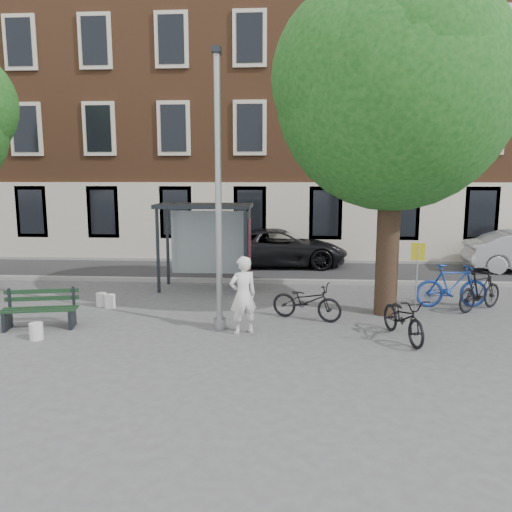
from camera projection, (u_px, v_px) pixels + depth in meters
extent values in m
plane|color=#4C4C4F|center=(220.00, 328.00, 11.40)|extent=(90.00, 90.00, 0.00)
cube|color=#28282B|center=(246.00, 271.00, 18.30)|extent=(40.00, 4.00, 0.01)
cube|color=gray|center=(241.00, 281.00, 16.32)|extent=(40.00, 0.25, 0.12)
cube|color=gray|center=(250.00, 260.00, 20.26)|extent=(40.00, 0.25, 0.12)
cube|color=brown|center=(257.00, 99.00, 23.10)|extent=(30.00, 8.00, 14.00)
cylinder|color=#9EA0A3|center=(218.00, 197.00, 10.93)|extent=(0.14, 0.14, 6.00)
cylinder|color=#9EA0A3|center=(220.00, 323.00, 11.38)|extent=(0.28, 0.28, 0.24)
cube|color=#1E2328|center=(217.00, 50.00, 10.44)|extent=(0.18, 0.35, 0.12)
cylinder|color=black|center=(388.00, 247.00, 12.35)|extent=(0.56, 0.56, 3.40)
sphere|color=#154514|center=(394.00, 92.00, 11.77)|extent=(5.60, 5.60, 5.60)
sphere|color=#154514|center=(429.00, 73.00, 12.02)|extent=(3.92, 3.92, 3.92)
sphere|color=#154514|center=(362.00, 77.00, 11.47)|extent=(4.20, 4.20, 4.20)
sphere|color=#154514|center=(413.00, 56.00, 10.77)|extent=(3.64, 3.64, 3.64)
cube|color=#1E2328|center=(158.00, 251.00, 14.70)|extent=(0.08, 0.08, 2.50)
cube|color=#1E2328|center=(246.00, 252.00, 14.53)|extent=(0.08, 0.08, 2.50)
cube|color=#1E2328|center=(168.00, 246.00, 15.88)|extent=(0.08, 0.08, 2.50)
cube|color=#1E2328|center=(249.00, 246.00, 15.72)|extent=(0.08, 0.08, 2.50)
cube|color=#1E2328|center=(204.00, 206.00, 15.00)|extent=(2.85, 1.45, 0.12)
cube|color=#8C999E|center=(208.00, 242.00, 15.78)|extent=(2.34, 0.04, 2.00)
cube|color=#1E2328|center=(247.00, 245.00, 15.10)|extent=(0.12, 1.14, 2.12)
cube|color=#D84C19|center=(250.00, 245.00, 15.10)|extent=(0.02, 0.90, 1.62)
imported|color=white|center=(243.00, 295.00, 10.92)|extent=(0.75, 0.66, 1.73)
cube|color=#1E2328|center=(7.00, 320.00, 11.29)|extent=(0.18, 0.53, 0.43)
cube|color=#1E2328|center=(72.00, 318.00, 11.47)|extent=(0.18, 0.53, 0.43)
cube|color=black|center=(37.00, 311.00, 11.18)|extent=(1.65, 0.44, 0.04)
cube|color=black|center=(39.00, 309.00, 11.34)|extent=(1.65, 0.44, 0.04)
cube|color=black|center=(41.00, 307.00, 11.51)|extent=(1.65, 0.44, 0.04)
cube|color=black|center=(42.00, 298.00, 11.57)|extent=(1.63, 0.38, 0.09)
cube|color=black|center=(42.00, 291.00, 11.55)|extent=(1.63, 0.38, 0.09)
imported|color=black|center=(307.00, 301.00, 12.05)|extent=(1.85, 1.21, 0.92)
imported|color=navy|center=(452.00, 286.00, 13.18)|extent=(1.96, 0.69, 1.15)
imported|color=black|center=(403.00, 318.00, 10.58)|extent=(1.04, 1.91, 0.95)
imported|color=black|center=(480.00, 291.00, 12.86)|extent=(1.66, 1.40, 1.03)
imported|color=black|center=(280.00, 248.00, 19.26)|extent=(5.30, 2.70, 1.43)
cylinder|color=silver|center=(36.00, 331.00, 10.60)|extent=(0.37, 0.37, 0.36)
cylinder|color=silver|center=(102.00, 300.00, 13.32)|extent=(0.37, 0.37, 0.36)
cylinder|color=white|center=(110.00, 301.00, 13.14)|extent=(0.35, 0.35, 0.36)
cylinder|color=#9EA0A3|center=(416.00, 282.00, 12.08)|extent=(0.04, 0.04, 1.80)
cube|color=gold|center=(418.00, 252.00, 11.96)|extent=(0.31, 0.14, 0.42)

